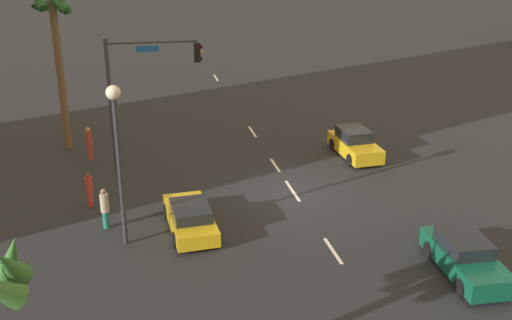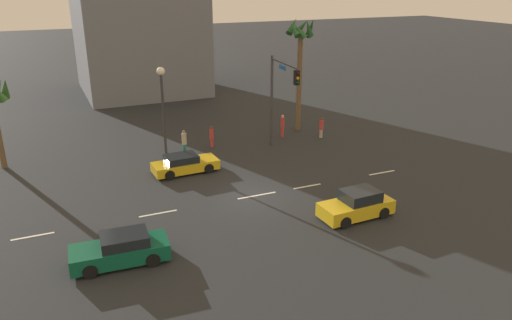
# 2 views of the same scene
# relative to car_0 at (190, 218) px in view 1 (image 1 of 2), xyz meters

# --- Properties ---
(ground_plane) EXTENTS (220.00, 220.00, 0.00)m
(ground_plane) POSITION_rel_car_0_xyz_m (2.51, -5.26, -0.58)
(ground_plane) COLOR #232628
(lane_stripe_2) EXTENTS (2.08, 0.14, 0.01)m
(lane_stripe_2) POSITION_rel_car_0_xyz_m (-2.98, -5.26, -0.57)
(lane_stripe_2) COLOR silver
(lane_stripe_2) RESTS_ON ground_plane
(lane_stripe_3) EXTENTS (2.43, 0.14, 0.01)m
(lane_stripe_3) POSITION_rel_car_0_xyz_m (2.89, -5.26, -0.57)
(lane_stripe_3) COLOR silver
(lane_stripe_3) RESTS_ON ground_plane
(lane_stripe_4) EXTENTS (1.87, 0.14, 0.01)m
(lane_stripe_4) POSITION_rel_car_0_xyz_m (6.27, -5.26, -0.57)
(lane_stripe_4) COLOR silver
(lane_stripe_4) RESTS_ON ground_plane
(lane_stripe_5) EXTENTS (2.02, 0.14, 0.01)m
(lane_stripe_5) POSITION_rel_car_0_xyz_m (11.88, -5.26, -0.57)
(lane_stripe_5) COLOR silver
(lane_stripe_5) RESTS_ON ground_plane
(lane_stripe_6) EXTENTS (2.10, 0.14, 0.01)m
(lane_stripe_6) POSITION_rel_car_0_xyz_m (25.81, -5.26, -0.57)
(lane_stripe_6) COLOR silver
(lane_stripe_6) RESTS_ON ground_plane
(car_0) EXTENTS (4.34, 1.99, 1.22)m
(car_0) POSITION_rel_car_0_xyz_m (0.00, 0.00, 0.00)
(car_0) COLOR gold
(car_0) RESTS_ON ground_plane
(car_1) EXTENTS (4.07, 1.93, 1.50)m
(car_1) POSITION_rel_car_0_xyz_m (6.70, -9.86, 0.10)
(car_1) COLOR gold
(car_1) RESTS_ON ground_plane
(car_2) EXTENTS (4.37, 2.00, 1.40)m
(car_2) POSITION_rel_car_0_xyz_m (-5.56, -9.43, 0.07)
(car_2) COLOR #0F5138
(car_2) RESTS_ON ground_plane
(traffic_signal) EXTENTS (0.59, 4.79, 6.80)m
(traffic_signal) POSITION_rel_car_0_xyz_m (7.57, 1.44, 3.99)
(traffic_signal) COLOR #38383D
(traffic_signal) RESTS_ON ground_plane
(streetlamp) EXTENTS (0.56, 0.56, 6.55)m
(streetlamp) POSITION_rel_car_0_xyz_m (-0.57, 2.68, 3.97)
(streetlamp) COLOR #2D2D33
(streetlamp) RESTS_ON ground_plane
(pedestrian_0) EXTENTS (0.43, 0.43, 1.64)m
(pedestrian_0) POSITION_rel_car_0_xyz_m (3.29, 4.15, 0.29)
(pedestrian_0) COLOR #BF3833
(pedestrian_0) RESTS_ON ground_plane
(pedestrian_1) EXTENTS (0.48, 0.48, 1.80)m
(pedestrian_1) POSITION_rel_car_0_xyz_m (0.97, 3.45, 0.38)
(pedestrian_1) COLOR #1E7266
(pedestrian_1) RESTS_ON ground_plane
(pedestrian_2) EXTENTS (0.36, 0.36, 1.65)m
(pedestrian_2) POSITION_rel_car_0_xyz_m (12.05, 2.89, 0.29)
(pedestrian_2) COLOR #B2A58C
(pedestrian_2) RESTS_ON ground_plane
(pedestrian_3) EXTENTS (0.35, 0.35, 1.83)m
(pedestrian_3) POSITION_rel_car_0_xyz_m (9.29, 4.27, 0.41)
(pedestrian_3) COLOR #BF3833
(pedestrian_3) RESTS_ON ground_plane
(palm_tree_1) EXTENTS (2.36, 2.37, 9.20)m
(palm_tree_1) POSITION_rel_car_0_xyz_m (11.40, 5.53, 6.32)
(palm_tree_1) COLOR brown
(palm_tree_1) RESTS_ON ground_plane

